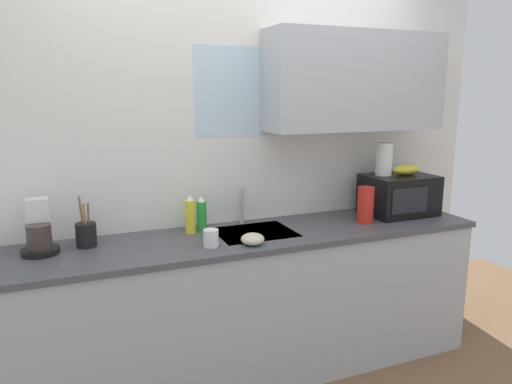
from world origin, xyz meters
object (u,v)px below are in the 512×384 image
Objects in this scene: mug_white at (211,238)px; dish_soap_bottle_yellow at (190,215)px; small_bowl at (253,239)px; utensil_crock at (86,234)px; dish_soap_bottle_green at (201,214)px; microwave at (399,195)px; coffee_maker at (39,233)px; cereal_canister at (366,205)px; paper_towel_roll at (384,159)px; banana_bunch at (406,170)px.

dish_soap_bottle_yellow is at bearing 97.28° from mug_white.
utensil_crock is at bearing 159.28° from small_bowl.
microwave is at bearing -5.51° from dish_soap_bottle_green.
coffee_maker is 2.15× the size of small_bowl.
cereal_canister is at bearing -12.69° from dish_soap_bottle_green.
paper_towel_roll reaches higher than coffee_maker.
paper_towel_roll is 0.95× the size of cereal_canister.
coffee_maker reaches higher than microwave.
mug_white is (-1.06, -0.09, -0.07)m from cereal_canister.
banana_bunch reaches higher than mug_white.
banana_bunch is 0.91× the size of paper_towel_roll.
paper_towel_roll is 1.29m from dish_soap_bottle_green.
cereal_canister is 2.45× the size of mug_white.
dish_soap_bottle_yellow is 1.01× the size of cereal_canister.
utensil_crock is at bearing 174.25° from cereal_canister.
banana_bunch reaches higher than dish_soap_bottle_green.
banana_bunch is 2.32m from coffee_maker.
microwave is 1.64× the size of coffee_maker.
dish_soap_bottle_green is 0.33m from mug_white.
dish_soap_bottle_green is at bearing 167.31° from cereal_canister.
microwave is 4.84× the size of mug_white.
coffee_maker reaches higher than small_bowl.
microwave is at bearing -2.02° from utensil_crock.
utensil_crock is (-0.63, 0.26, 0.02)m from mug_white.
banana_bunch is at bearing 1.77° from microwave.
dish_soap_bottle_green is at bearing 82.87° from mug_white.
cereal_canister is 1.70m from utensil_crock.
mug_white is 0.73× the size of small_bowl.
banana_bunch is 2.09m from utensil_crock.
paper_towel_roll reaches higher than mug_white.
microwave is 1.42m from mug_white.
dish_soap_bottle_green is 0.08m from dish_soap_bottle_yellow.
banana_bunch is 0.44m from cereal_canister.
cereal_canister is at bearing 10.12° from small_bowl.
banana_bunch is 1.49m from mug_white.
utensil_crock reaches higher than microwave.
microwave is 1.37m from dish_soap_bottle_green.
dish_soap_bottle_yellow reaches higher than small_bowl.
coffee_maker is 0.89m from mug_white.
paper_towel_roll reaches higher than banana_bunch.
paper_towel_roll reaches higher than utensil_crock.
utensil_crock is (-1.69, 0.17, -0.05)m from cereal_canister.
cereal_canister is 1.07m from mug_white.
mug_white is at bearing -82.72° from dish_soap_bottle_yellow.
coffee_maker is 1.20× the size of dish_soap_bottle_yellow.
dish_soap_bottle_green is 0.43m from small_bowl.
paper_towel_roll is 2.32× the size of mug_white.
paper_towel_roll is 1.17m from small_bowl.
microwave is 1.44m from dish_soap_bottle_yellow.
banana_bunch is 0.71× the size of coffee_maker.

